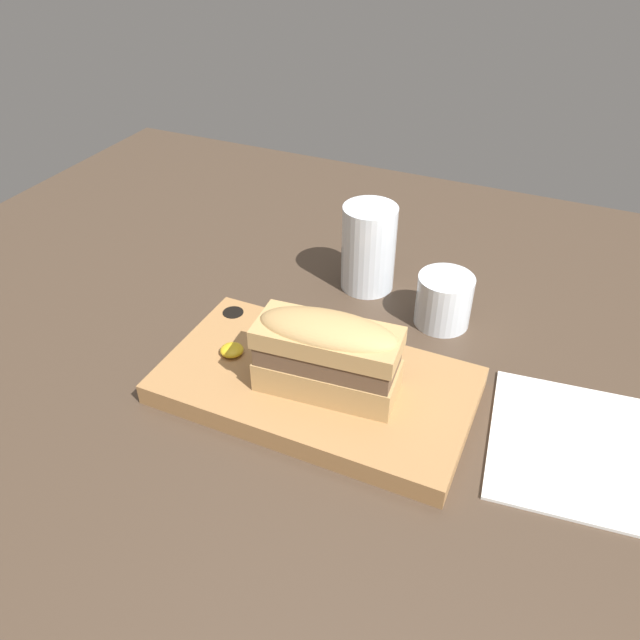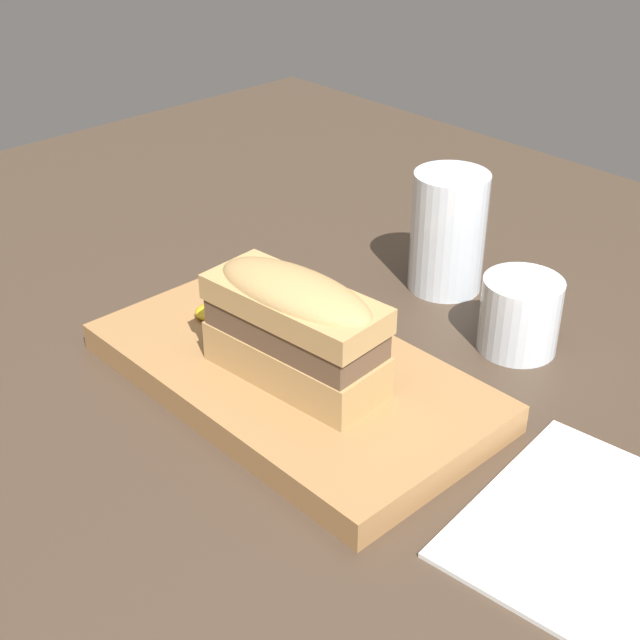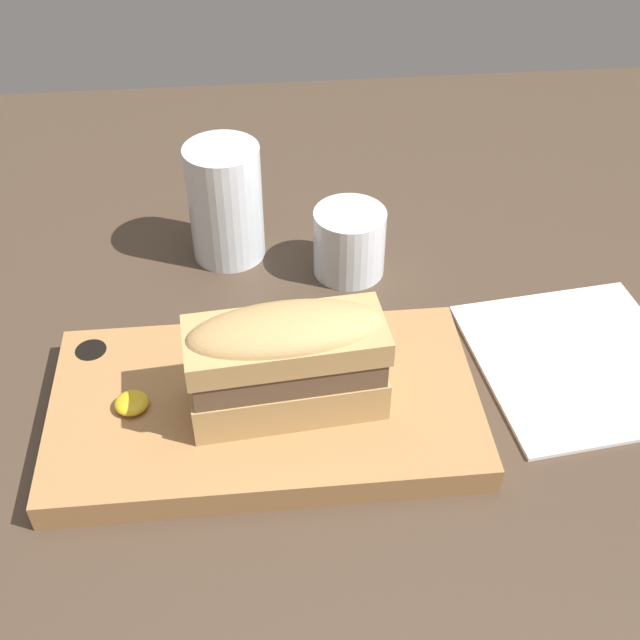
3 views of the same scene
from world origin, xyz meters
The scene contains 7 objects.
dining_table centered at (0.00, 0.00, 1.00)cm, with size 155.35×125.49×2.00cm.
serving_board centered at (-4.21, -2.99, 3.31)cm, with size 35.92×19.65×2.67cm.
sandwich centered at (-2.22, -4.09, 9.83)cm, with size 16.23×7.83×9.73cm.
mustard_dollop centered at (-15.08, -3.32, 5.17)cm, with size 2.81×2.81×1.13cm.
water_glass centered at (-6.90, 21.15, 7.48)cm, with size 7.70×7.70×12.65cm.
wine_glass centered at (5.53, 16.81, 5.31)cm, with size 7.42×7.42×7.15cm.
napkin centered at (25.00, 0.69, 2.20)cm, with size 20.55×21.54×0.40cm.
Camera 2 is at (44.39, -45.15, 47.31)cm, focal length 50.00 mm.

